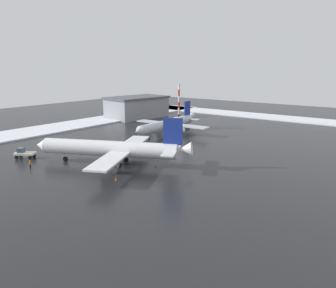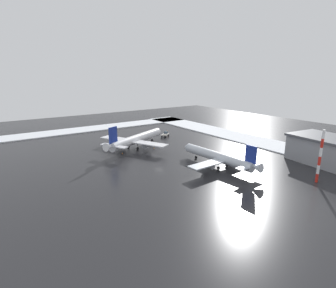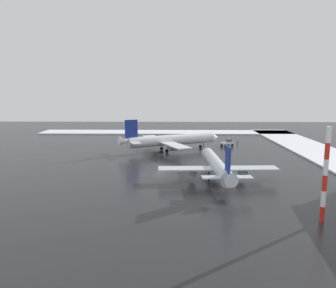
# 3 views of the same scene
# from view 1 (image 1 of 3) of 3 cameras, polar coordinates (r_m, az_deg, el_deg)

# --- Properties ---
(ground_plane) EXTENTS (240.00, 240.00, 0.00)m
(ground_plane) POSITION_cam_1_polar(r_m,az_deg,el_deg) (86.48, 1.68, -0.68)
(ground_plane) COLOR #232326
(snow_bank_far) EXTENTS (152.00, 16.00, 0.43)m
(snow_bank_far) POSITION_cam_1_polar(r_m,az_deg,el_deg) (121.78, -17.87, 2.89)
(snow_bank_far) COLOR white
(snow_bank_far) RESTS_ON ground_plane
(snow_bank_left) EXTENTS (14.00, 116.00, 0.43)m
(snow_bank_left) POSITION_cam_1_polar(r_m,az_deg,el_deg) (145.35, 17.26, 4.54)
(snow_bank_left) COLOR white
(snow_bank_left) RESTS_ON ground_plane
(airplane_far_rear) EXTENTS (28.65, 33.68, 10.69)m
(airplane_far_rear) POSITION_cam_1_polar(r_m,az_deg,el_deg) (72.10, -9.56, -0.82)
(airplane_far_rear) COLOR white
(airplane_far_rear) RESTS_ON ground_plane
(airplane_foreground_jet) EXTENTS (31.60, 26.18, 9.39)m
(airplane_foreground_jet) POSITION_cam_1_polar(r_m,az_deg,el_deg) (104.27, 0.02, 3.49)
(airplane_foreground_jet) COLOR silver
(airplane_foreground_jet) RESTS_ON ground_plane
(pushback_tug) EXTENTS (4.38, 5.05, 2.50)m
(pushback_tug) POSITION_cam_1_polar(r_m,az_deg,el_deg) (83.50, -23.79, -1.43)
(pushback_tug) COLOR silver
(pushback_tug) RESTS_ON ground_plane
(ground_crew_near_tug) EXTENTS (0.36, 0.36, 1.71)m
(ground_crew_near_tug) POSITION_cam_1_polar(r_m,az_deg,el_deg) (74.99, -22.90, -3.18)
(ground_crew_near_tug) COLOR black
(ground_crew_near_tug) RESTS_ON ground_plane
(antenna_mast) EXTENTS (0.70, 0.70, 14.53)m
(antenna_mast) POSITION_cam_1_polar(r_m,az_deg,el_deg) (130.53, 1.90, 7.32)
(antenna_mast) COLOR red
(antenna_mast) RESTS_ON ground_plane
(cargo_hangar) EXTENTS (26.68, 18.00, 8.80)m
(cargo_hangar) POSITION_cam_1_polar(r_m,az_deg,el_deg) (138.62, -5.44, 6.44)
(cargo_hangar) COLOR gray
(cargo_hangar) RESTS_ON ground_plane
(traffic_cone_near_nose) EXTENTS (0.36, 0.36, 0.55)m
(traffic_cone_near_nose) POSITION_cam_1_polar(r_m,az_deg,el_deg) (62.89, -9.08, -6.01)
(traffic_cone_near_nose) COLOR orange
(traffic_cone_near_nose) RESTS_ON ground_plane
(traffic_cone_mid_line) EXTENTS (0.36, 0.36, 0.55)m
(traffic_cone_mid_line) POSITION_cam_1_polar(r_m,az_deg,el_deg) (79.94, -9.37, -1.82)
(traffic_cone_mid_line) COLOR orange
(traffic_cone_mid_line) RESTS_ON ground_plane
(traffic_cone_wingtip_side) EXTENTS (0.36, 0.36, 0.55)m
(traffic_cone_wingtip_side) POSITION_cam_1_polar(r_m,az_deg,el_deg) (70.70, -2.25, -3.66)
(traffic_cone_wingtip_side) COLOR orange
(traffic_cone_wingtip_side) RESTS_ON ground_plane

